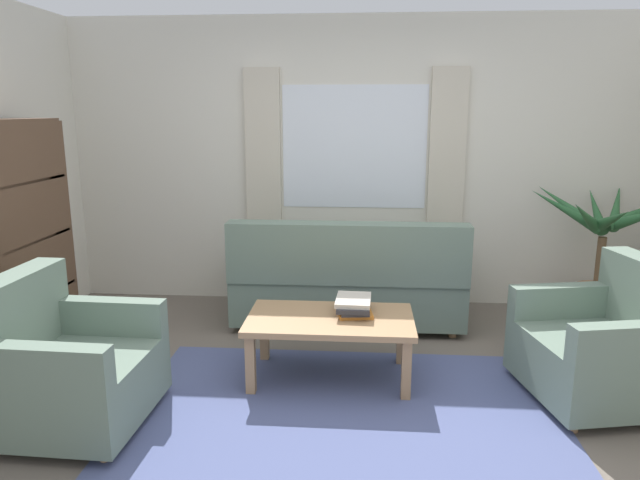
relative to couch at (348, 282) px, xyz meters
The scene contains 11 objects.
ground_plane 1.60m from the couch, 89.01° to the right, with size 6.24×6.24×0.00m, color #6B6056.
wall_back 1.17m from the couch, 87.81° to the left, with size 5.32×0.12×2.60m, color silver.
window_with_curtains 1.25m from the couch, 87.52° to the left, with size 1.98×0.07×1.40m.
area_rug 1.60m from the couch, 89.01° to the right, with size 2.58×1.88×0.01m, color #4C5684.
couch is the anchor object (origin of this frame).
armchair_left 2.34m from the couch, 131.99° to the right, with size 0.85×0.87×0.88m.
armchair_right 2.02m from the couch, 35.99° to the right, with size 0.97×0.99×0.88m.
coffee_table 1.04m from the couch, 94.77° to the right, with size 1.10×0.64×0.44m.
book_stack_on_table 0.97m from the couch, 86.08° to the right, with size 0.26×0.34×0.11m.
potted_plant 2.11m from the couch, ahead, with size 1.22×1.15×1.19m.
bookshelf 2.49m from the couch, 162.27° to the right, with size 0.30×0.94×1.72m.
Camera 1 is at (0.10, -3.09, 1.78)m, focal length 32.42 mm.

